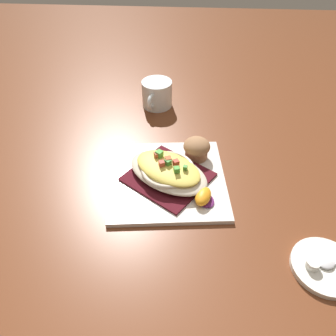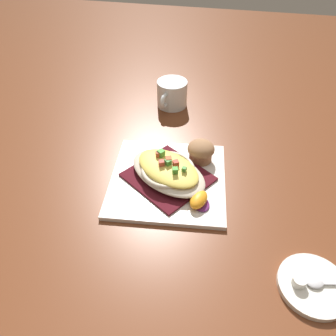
{
  "view_description": "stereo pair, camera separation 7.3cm",
  "coord_description": "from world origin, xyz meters",
  "px_view_note": "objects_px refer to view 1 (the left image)",
  "views": [
    {
      "loc": [
        -0.54,
        -0.04,
        0.53
      ],
      "look_at": [
        0.0,
        0.0,
        0.04
      ],
      "focal_mm": 35.14,
      "sensor_mm": 36.0,
      "label": 1
    },
    {
      "loc": [
        -0.53,
        -0.11,
        0.53
      ],
      "look_at": [
        0.0,
        0.0,
        0.04
      ],
      "focal_mm": 35.14,
      "sensor_mm": 36.0,
      "label": 2
    }
  ],
  "objects_px": {
    "creamer_saucer": "(325,267)",
    "spoon": "(331,263)",
    "creamer_cup_0": "(313,264)",
    "coffee_mug": "(157,95)",
    "gratin_dish": "(168,170)",
    "square_plate": "(168,179)",
    "muffin": "(197,148)",
    "orange_garnish": "(203,197)"
  },
  "relations": [
    {
      "from": "square_plate",
      "to": "creamer_cup_0",
      "type": "distance_m",
      "value": 0.34
    },
    {
      "from": "orange_garnish",
      "to": "creamer_cup_0",
      "type": "bearing_deg",
      "value": -127.62
    },
    {
      "from": "creamer_cup_0",
      "to": "coffee_mug",
      "type": "bearing_deg",
      "value": 31.13
    },
    {
      "from": "creamer_saucer",
      "to": "gratin_dish",
      "type": "bearing_deg",
      "value": 55.25
    },
    {
      "from": "muffin",
      "to": "creamer_cup_0",
      "type": "relative_size",
      "value": 2.69
    },
    {
      "from": "gratin_dish",
      "to": "coffee_mug",
      "type": "relative_size",
      "value": 1.93
    },
    {
      "from": "creamer_saucer",
      "to": "spoon",
      "type": "bearing_deg",
      "value": -79.23
    },
    {
      "from": "orange_garnish",
      "to": "coffee_mug",
      "type": "relative_size",
      "value": 0.52
    },
    {
      "from": "spoon",
      "to": "creamer_cup_0",
      "type": "xyz_separation_m",
      "value": [
        -0.01,
        0.03,
        0.0
      ]
    },
    {
      "from": "coffee_mug",
      "to": "muffin",
      "type": "bearing_deg",
      "value": -154.4
    },
    {
      "from": "square_plate",
      "to": "coffee_mug",
      "type": "distance_m",
      "value": 0.33
    },
    {
      "from": "square_plate",
      "to": "coffee_mug",
      "type": "bearing_deg",
      "value": 9.56
    },
    {
      "from": "creamer_cup_0",
      "to": "square_plate",
      "type": "bearing_deg",
      "value": 51.99
    },
    {
      "from": "gratin_dish",
      "to": "coffee_mug",
      "type": "height_order",
      "value": "coffee_mug"
    },
    {
      "from": "creamer_saucer",
      "to": "orange_garnish",
      "type": "bearing_deg",
      "value": 56.89
    },
    {
      "from": "square_plate",
      "to": "creamer_saucer",
      "type": "distance_m",
      "value": 0.36
    },
    {
      "from": "gratin_dish",
      "to": "orange_garnish",
      "type": "height_order",
      "value": "gratin_dish"
    },
    {
      "from": "coffee_mug",
      "to": "orange_garnish",
      "type": "bearing_deg",
      "value": -161.01
    },
    {
      "from": "muffin",
      "to": "coffee_mug",
      "type": "height_order",
      "value": "coffee_mug"
    },
    {
      "from": "spoon",
      "to": "muffin",
      "type": "bearing_deg",
      "value": 40.39
    },
    {
      "from": "muffin",
      "to": "spoon",
      "type": "bearing_deg",
      "value": -139.61
    },
    {
      "from": "square_plate",
      "to": "orange_garnish",
      "type": "height_order",
      "value": "orange_garnish"
    },
    {
      "from": "square_plate",
      "to": "coffee_mug",
      "type": "relative_size",
      "value": 2.2
    },
    {
      "from": "muffin",
      "to": "coffee_mug",
      "type": "bearing_deg",
      "value": 25.6
    },
    {
      "from": "gratin_dish",
      "to": "muffin",
      "type": "relative_size",
      "value": 3.53
    },
    {
      "from": "square_plate",
      "to": "muffin",
      "type": "bearing_deg",
      "value": -39.14
    },
    {
      "from": "square_plate",
      "to": "gratin_dish",
      "type": "height_order",
      "value": "gratin_dish"
    },
    {
      "from": "creamer_saucer",
      "to": "spoon",
      "type": "xyz_separation_m",
      "value": [
        0.0,
        -0.01,
        0.01
      ]
    },
    {
      "from": "spoon",
      "to": "creamer_cup_0",
      "type": "relative_size",
      "value": 3.91
    },
    {
      "from": "square_plate",
      "to": "coffee_mug",
      "type": "height_order",
      "value": "coffee_mug"
    },
    {
      "from": "spoon",
      "to": "creamer_saucer",
      "type": "bearing_deg",
      "value": 100.77
    },
    {
      "from": "orange_garnish",
      "to": "gratin_dish",
      "type": "bearing_deg",
      "value": 51.07
    },
    {
      "from": "gratin_dish",
      "to": "coffee_mug",
      "type": "distance_m",
      "value": 0.33
    },
    {
      "from": "spoon",
      "to": "creamer_cup_0",
      "type": "height_order",
      "value": "creamer_cup_0"
    },
    {
      "from": "gratin_dish",
      "to": "orange_garnish",
      "type": "relative_size",
      "value": 3.71
    },
    {
      "from": "gratin_dish",
      "to": "creamer_cup_0",
      "type": "relative_size",
      "value": 9.49
    },
    {
      "from": "square_plate",
      "to": "creamer_cup_0",
      "type": "xyz_separation_m",
      "value": [
        -0.21,
        -0.27,
        0.01
      ]
    },
    {
      "from": "muffin",
      "to": "square_plate",
      "type": "bearing_deg",
      "value": 140.86
    },
    {
      "from": "orange_garnish",
      "to": "spoon",
      "type": "distance_m",
      "value": 0.27
    },
    {
      "from": "creamer_cup_0",
      "to": "creamer_saucer",
      "type": "bearing_deg",
      "value": -79.23
    },
    {
      "from": "gratin_dish",
      "to": "creamer_saucer",
      "type": "height_order",
      "value": "gratin_dish"
    },
    {
      "from": "square_plate",
      "to": "creamer_saucer",
      "type": "height_order",
      "value": "same"
    }
  ]
}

